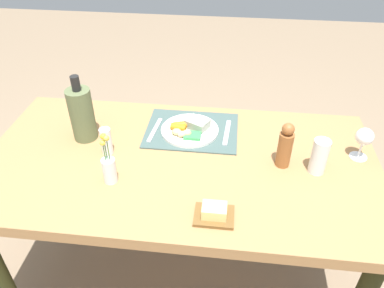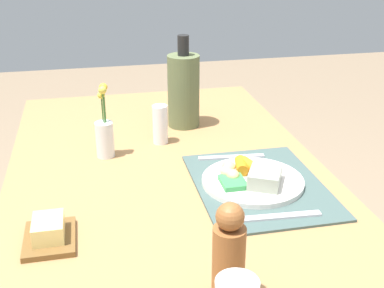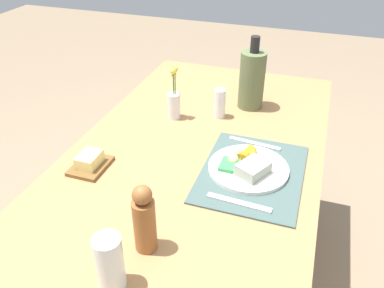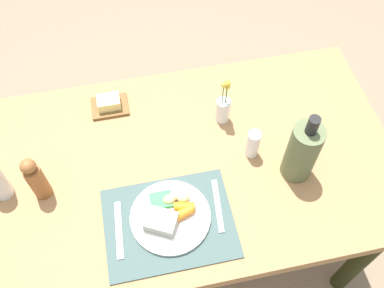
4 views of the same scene
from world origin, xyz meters
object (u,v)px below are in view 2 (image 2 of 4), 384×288
fork (280,216)px  pepper_mill (229,257)px  dinner_plate (252,178)px  knife (231,157)px  flower_vase (105,134)px  salt_shaker (160,124)px  dining_table (176,221)px  butter_dish (49,233)px  cooler_bottle (184,90)px

fork → pepper_mill: size_ratio=0.98×
dinner_plate → knife: 0.15m
dinner_plate → flower_vase: size_ratio=1.20×
flower_vase → salt_shaker: size_ratio=1.81×
dining_table → salt_shaker: (0.29, -0.01, 0.14)m
knife → salt_shaker: size_ratio=1.57×
knife → salt_shaker: salt_shaker is taller
dining_table → pepper_mill: (-0.39, -0.02, 0.17)m
flower_vase → salt_shaker: bearing=-69.4°
dining_table → pepper_mill: size_ratio=8.28×
butter_dish → salt_shaker: 0.53m
fork → knife: bearing=6.4°
butter_dish → pepper_mill: size_ratio=0.70×
dinner_plate → salt_shaker: size_ratio=2.17×
fork → salt_shaker: bearing=25.0°
dining_table → flower_vase: (0.23, 0.15, 0.15)m
knife → pepper_mill: size_ratio=0.95×
cooler_bottle → salt_shaker: size_ratio=2.51×
butter_dish → salt_shaker: bearing=-33.3°
pepper_mill → salt_shaker: 0.68m
fork → butter_dish: bearing=90.8°
pepper_mill → salt_shaker: size_ratio=1.65×
pepper_mill → cooler_bottle: bearing=-6.1°
dining_table → dinner_plate: dinner_plate is taller
flower_vase → dining_table: bearing=-146.8°
pepper_mill → flower_vase: (0.62, 0.17, -0.02)m
dinner_plate → flower_vase: bearing=53.5°
butter_dish → cooler_bottle: (0.57, -0.38, 0.10)m
dining_table → fork: bearing=-132.1°
fork → salt_shaker: 0.50m
dining_table → butter_dish: (-0.15, 0.28, 0.11)m
salt_shaker → dining_table: bearing=178.1°
knife → flower_vase: 0.35m
dining_table → butter_dish: 0.34m
dinner_plate → butter_dish: dinner_plate is taller
dinner_plate → fork: size_ratio=1.35×
dining_table → pepper_mill: bearing=-177.6°
dinner_plate → fork: 0.16m
knife → salt_shaker: (0.16, 0.17, 0.05)m
dining_table → salt_shaker: 0.32m
salt_shaker → butter_dish: bearing=146.7°
pepper_mill → flower_vase: bearing=14.9°
fork → salt_shaker: salt_shaker is taller
dinner_plate → salt_shaker: salt_shaker is taller
salt_shaker → fork: bearing=-158.4°
knife → flower_vase: flower_vase is taller
dining_table → cooler_bottle: 0.47m
cooler_bottle → fork: bearing=-171.1°
dinner_plate → pepper_mill: pepper_mill is taller
cooler_bottle → flower_vase: size_ratio=1.38×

